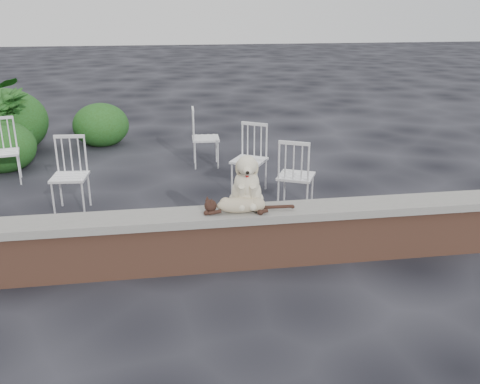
{
  "coord_description": "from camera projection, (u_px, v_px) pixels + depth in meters",
  "views": [
    {
      "loc": [
        -0.3,
        -4.66,
        2.48
      ],
      "look_at": [
        0.47,
        0.2,
        0.7
      ],
      "focal_mm": 39.18,
      "sensor_mm": 36.0,
      "label": 1
    }
  ],
  "objects": [
    {
      "name": "chair_d",
      "position": [
        249.0,
        159.0,
        7.16
      ],
      "size": [
        0.77,
        0.77,
        0.94
      ],
      "primitive_type": null,
      "rotation": [
        0.0,
        0.0,
        -0.55
      ],
      "color": "white",
      "rests_on": "ground"
    },
    {
      "name": "chair_c",
      "position": [
        296.0,
        175.0,
        6.51
      ],
      "size": [
        0.75,
        0.75,
        0.94
      ],
      "primitive_type": null,
      "rotation": [
        0.0,
        0.0,
        2.68
      ],
      "color": "white",
      "rests_on": "ground"
    },
    {
      "name": "brick_wall",
      "position": [
        196.0,
        244.0,
        5.13
      ],
      "size": [
        6.0,
        0.3,
        0.5
      ],
      "primitive_type": "cube",
      "color": "brown",
      "rests_on": "ground"
    },
    {
      "name": "potted_plant_b",
      "position": [
        12.0,
        125.0,
        8.66
      ],
      "size": [
        0.86,
        0.86,
        1.17
      ],
      "primitive_type": "imported",
      "rotation": [
        0.0,
        0.0,
        -0.4
      ],
      "color": "#214413",
      "rests_on": "ground"
    },
    {
      "name": "chair_e",
      "position": [
        206.0,
        137.0,
        8.33
      ],
      "size": [
        0.58,
        0.58,
        0.94
      ],
      "primitive_type": null,
      "rotation": [
        0.0,
        0.0,
        1.53
      ],
      "color": "white",
      "rests_on": "ground"
    },
    {
      "name": "ground",
      "position": [
        197.0,
        267.0,
        5.21
      ],
      "size": [
        60.0,
        60.0,
        0.0
      ],
      "primitive_type": "plane",
      "color": "black",
      "rests_on": "ground"
    },
    {
      "name": "shrubbery",
      "position": [
        24.0,
        127.0,
        9.04
      ],
      "size": [
        2.86,
        2.33,
        1.17
      ],
      "color": "#214413",
      "rests_on": "ground"
    },
    {
      "name": "cat",
      "position": [
        241.0,
        204.0,
        5.01
      ],
      "size": [
        1.06,
        0.38,
        0.18
      ],
      "primitive_type": null,
      "rotation": [
        0.0,
        0.0,
        -0.13
      ],
      "color": "tan",
      "rests_on": "capstone"
    },
    {
      "name": "capstone",
      "position": [
        195.0,
        217.0,
        5.03
      ],
      "size": [
        6.2,
        0.4,
        0.08
      ],
      "primitive_type": "cube",
      "color": "slate",
      "rests_on": "brick_wall"
    },
    {
      "name": "chair_a",
      "position": [
        3.0,
        151.0,
        7.53
      ],
      "size": [
        0.67,
        0.67,
        0.94
      ],
      "primitive_type": null,
      "rotation": [
        0.0,
        0.0,
        0.21
      ],
      "color": "white",
      "rests_on": "ground"
    },
    {
      "name": "chair_b",
      "position": [
        69.0,
        176.0,
        6.47
      ],
      "size": [
        0.61,
        0.61,
        0.94
      ],
      "primitive_type": null,
      "rotation": [
        0.0,
        0.0,
        -0.09
      ],
      "color": "white",
      "rests_on": "ground"
    },
    {
      "name": "dog",
      "position": [
        246.0,
        179.0,
        5.1
      ],
      "size": [
        0.43,
        0.53,
        0.56
      ],
      "primitive_type": null,
      "rotation": [
        0.0,
        0.0,
        -0.13
      ],
      "color": "beige",
      "rests_on": "capstone"
    }
  ]
}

